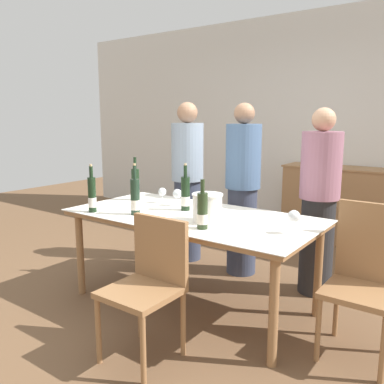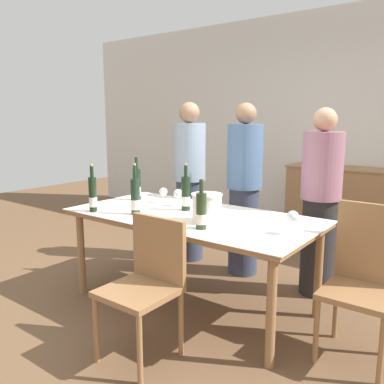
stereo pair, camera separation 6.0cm
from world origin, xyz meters
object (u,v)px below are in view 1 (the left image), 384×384
(wine_glass_2, at_px, (162,193))
(chair_near_front, at_px, (149,278))
(wine_bottle_0, at_px, (92,195))
(person_guest_left, at_px, (243,190))
(chair_right_end, at_px, (365,272))
(wine_bottle_2, at_px, (185,194))
(sideboard_cabinet, at_px, (338,204))
(wine_bottle_1, at_px, (202,212))
(dining_table, at_px, (192,223))
(wine_glass_0, at_px, (294,217))
(ice_bucket, at_px, (207,207))
(wine_bottle_3, at_px, (135,185))
(person_host, at_px, (187,182))
(person_guest_right, at_px, (319,203))
(wine_glass_1, at_px, (177,194))
(wine_bottle_4, at_px, (135,198))

(wine_glass_2, xyz_separation_m, chair_near_front, (0.67, -0.93, -0.33))
(wine_bottle_0, xyz_separation_m, person_guest_left, (0.69, 1.23, -0.07))
(chair_near_front, bearing_deg, chair_right_end, 36.99)
(wine_bottle_2, bearing_deg, chair_right_end, -0.06)
(sideboard_cabinet, height_order, wine_bottle_1, wine_bottle_1)
(dining_table, height_order, wine_glass_0, wine_glass_0)
(person_guest_left, bearing_deg, wine_bottle_0, -119.23)
(wine_bottle_2, relative_size, wine_glass_0, 2.44)
(ice_bucket, relative_size, person_guest_left, 0.14)
(wine_bottle_1, xyz_separation_m, wine_glass_2, (-0.77, 0.49, -0.03))
(chair_near_front, relative_size, person_guest_left, 0.54)
(dining_table, distance_m, wine_glass_0, 0.86)
(wine_bottle_3, distance_m, person_host, 0.70)
(ice_bucket, distance_m, wine_bottle_3, 1.01)
(wine_bottle_0, xyz_separation_m, wine_bottle_1, (1.00, 0.10, -0.02))
(wine_bottle_1, bearing_deg, wine_bottle_0, -174.17)
(wine_glass_0, bearing_deg, wine_glass_2, 169.49)
(sideboard_cabinet, relative_size, chair_near_front, 1.48)
(chair_right_end, bearing_deg, wine_bottle_3, 178.10)
(wine_glass_2, xyz_separation_m, person_host, (-0.20, 0.65, -0.01))
(wine_bottle_3, xyz_separation_m, chair_near_front, (0.95, -0.88, -0.37))
(person_guest_left, bearing_deg, chair_near_front, -82.27)
(sideboard_cabinet, xyz_separation_m, person_host, (-1.11, -1.55, 0.37))
(wine_bottle_1, relative_size, person_host, 0.21)
(person_host, bearing_deg, wine_bottle_1, -49.57)
(dining_table, height_order, wine_bottle_2, wine_bottle_2)
(dining_table, height_order, chair_near_front, chair_near_front)
(person_guest_right, bearing_deg, wine_bottle_2, -140.13)
(wine_bottle_0, distance_m, wine_glass_1, 0.71)
(wine_bottle_1, xyz_separation_m, chair_near_front, (-0.10, -0.43, -0.35))
(wine_bottle_4, height_order, chair_near_front, wine_bottle_4)
(wine_bottle_3, height_order, person_host, person_host)
(chair_near_front, relative_size, person_host, 0.53)
(sideboard_cabinet, height_order, wine_bottle_3, wine_bottle_3)
(dining_table, distance_m, wine_bottle_4, 0.48)
(dining_table, relative_size, ice_bucket, 8.68)
(dining_table, distance_m, person_guest_left, 0.85)
(wine_bottle_1, bearing_deg, wine_bottle_2, 138.42)
(wine_bottle_2, xyz_separation_m, wine_bottle_4, (-0.23, -0.35, 0.00))
(wine_bottle_0, relative_size, wine_glass_0, 2.44)
(dining_table, relative_size, wine_glass_0, 12.44)
(wine_glass_2, bearing_deg, ice_bucket, -24.66)
(wine_bottle_2, xyz_separation_m, person_host, (-0.54, 0.76, -0.05))
(wine_glass_0, distance_m, person_guest_right, 0.86)
(wine_bottle_0, height_order, wine_bottle_1, wine_bottle_0)
(wine_bottle_2, bearing_deg, wine_glass_2, 161.85)
(sideboard_cabinet, height_order, ice_bucket, ice_bucket)
(wine_bottle_0, relative_size, wine_bottle_2, 1.00)
(sideboard_cabinet, xyz_separation_m, person_guest_right, (0.29, -1.60, 0.33))
(wine_glass_2, distance_m, person_guest_left, 0.78)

